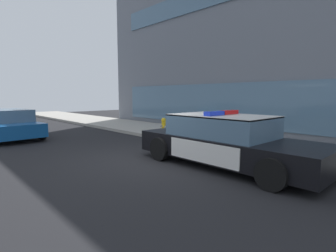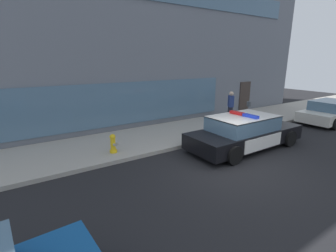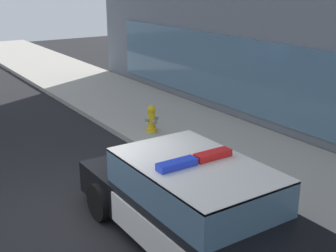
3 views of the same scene
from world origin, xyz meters
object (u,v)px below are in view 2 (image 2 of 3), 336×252
at_px(police_cruiser, 244,132).
at_px(pedestrian_on_sidewalk, 231,106).
at_px(car_down_street, 330,112).
at_px(parking_meter, 248,110).
at_px(fire_hydrant, 113,144).

xyz_separation_m(police_cruiser, pedestrian_on_sidewalk, (2.49, 3.09, 0.33)).
bearing_deg(police_cruiser, car_down_street, 0.78).
distance_m(police_cruiser, car_down_street, 7.58).
height_order(police_cruiser, parking_meter, police_cruiser).
relative_size(fire_hydrant, parking_meter, 0.54).
xyz_separation_m(pedestrian_on_sidewalk, parking_meter, (-0.17, -1.36, 0.07)).
bearing_deg(parking_meter, fire_hydrant, 177.05).
bearing_deg(parking_meter, pedestrian_on_sidewalk, 82.86).
xyz_separation_m(fire_hydrant, pedestrian_on_sidewalk, (7.36, 0.99, 0.51)).
relative_size(fire_hydrant, pedestrian_on_sidewalk, 0.42).
relative_size(fire_hydrant, car_down_street, 0.17).
relative_size(police_cruiser, car_down_street, 1.19).
bearing_deg(parking_meter, car_down_street, -17.16).
height_order(police_cruiser, car_down_street, police_cruiser).
relative_size(police_cruiser, fire_hydrant, 7.09).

